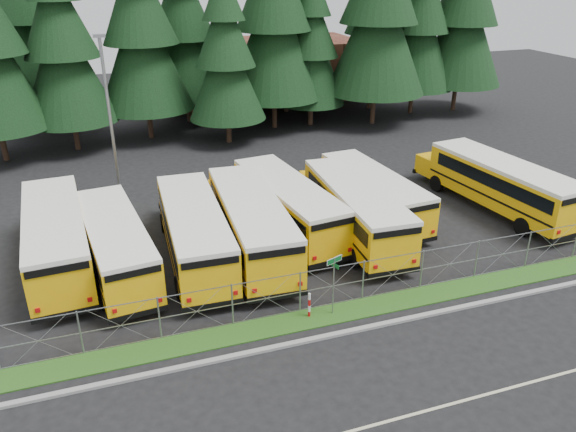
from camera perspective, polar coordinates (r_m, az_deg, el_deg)
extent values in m
plane|color=black|center=(27.16, 8.50, -6.90)|extent=(120.00, 120.00, 0.00)
cube|color=gray|center=(24.89, 11.75, -10.26)|extent=(50.00, 0.25, 0.12)
cube|color=#184714|center=(25.89, 10.20, -8.68)|extent=(50.00, 1.40, 0.06)
cube|color=beige|center=(21.82, 18.38, -17.12)|extent=(50.00, 0.12, 0.01)
cube|color=brown|center=(63.71, -3.07, 14.64)|extent=(22.00, 10.00, 6.00)
cylinder|color=gray|center=(24.14, 4.63, -7.15)|extent=(0.06, 0.06, 2.80)
cube|color=#0C5522|center=(23.49, 4.74, -4.49)|extent=(0.76, 0.30, 0.22)
cube|color=white|center=(23.49, 4.74, -4.49)|extent=(0.79, 0.31, 0.26)
cube|color=#0C5522|center=(23.61, 4.72, -5.00)|extent=(0.22, 0.52, 0.18)
cylinder|color=#B20C0C|center=(24.31, 2.17, -9.07)|extent=(0.11, 0.11, 1.20)
cylinder|color=gray|center=(36.57, -17.58, 9.15)|extent=(0.20, 0.20, 10.00)
cube|color=gray|center=(35.65, -18.65, 16.96)|extent=(0.70, 0.35, 0.18)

